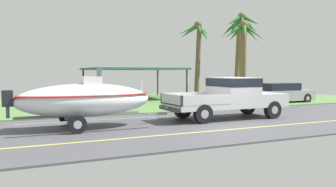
{
  "coord_description": "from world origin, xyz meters",
  "views": [
    {
      "loc": [
        -8.45,
        -12.25,
        2.11
      ],
      "look_at": [
        -1.92,
        1.74,
        1.16
      ],
      "focal_mm": 36.81,
      "sensor_mm": 36.0,
      "label": 1
    }
  ],
  "objects_px": {
    "boat_on_trailer": "(84,100)",
    "carport_awning": "(133,69)",
    "palm_tree_near_left": "(243,43)",
    "palm_tree_mid": "(238,37)",
    "palm_tree_far_left": "(242,36)",
    "pickup_truck_towing": "(232,95)",
    "palm_tree_near_right": "(197,42)",
    "parked_sedan_near": "(280,93)"
  },
  "relations": [
    {
      "from": "pickup_truck_towing",
      "to": "palm_tree_mid",
      "type": "distance_m",
      "value": 18.27
    },
    {
      "from": "palm_tree_near_left",
      "to": "palm_tree_near_right",
      "type": "relative_size",
      "value": 0.94
    },
    {
      "from": "parked_sedan_near",
      "to": "palm_tree_near_right",
      "type": "xyz_separation_m",
      "value": [
        -2.65,
        6.93,
        3.92
      ]
    },
    {
      "from": "parked_sedan_near",
      "to": "carport_awning",
      "type": "bearing_deg",
      "value": 138.63
    },
    {
      "from": "carport_awning",
      "to": "palm_tree_near_right",
      "type": "bearing_deg",
      "value": -2.93
    },
    {
      "from": "boat_on_trailer",
      "to": "palm_tree_near_left",
      "type": "distance_m",
      "value": 16.01
    },
    {
      "from": "palm_tree_near_left",
      "to": "palm_tree_near_right",
      "type": "height_order",
      "value": "palm_tree_near_right"
    },
    {
      "from": "boat_on_trailer",
      "to": "palm_tree_far_left",
      "type": "height_order",
      "value": "palm_tree_far_left"
    },
    {
      "from": "carport_awning",
      "to": "palm_tree_mid",
      "type": "xyz_separation_m",
      "value": [
        11.23,
        1.82,
        3.18
      ]
    },
    {
      "from": "palm_tree_near_right",
      "to": "parked_sedan_near",
      "type": "bearing_deg",
      "value": -69.05
    },
    {
      "from": "carport_awning",
      "to": "palm_tree_near_left",
      "type": "xyz_separation_m",
      "value": [
        7.25,
        -4.28,
        1.97
      ]
    },
    {
      "from": "palm_tree_mid",
      "to": "palm_tree_far_left",
      "type": "height_order",
      "value": "palm_tree_mid"
    },
    {
      "from": "palm_tree_mid",
      "to": "palm_tree_far_left",
      "type": "distance_m",
      "value": 3.92
    },
    {
      "from": "palm_tree_near_left",
      "to": "palm_tree_far_left",
      "type": "height_order",
      "value": "palm_tree_far_left"
    },
    {
      "from": "parked_sedan_near",
      "to": "pickup_truck_towing",
      "type": "bearing_deg",
      "value": -146.29
    },
    {
      "from": "pickup_truck_towing",
      "to": "palm_tree_mid",
      "type": "relative_size",
      "value": 0.8
    },
    {
      "from": "palm_tree_far_left",
      "to": "palm_tree_near_right",
      "type": "bearing_deg",
      "value": 161.43
    },
    {
      "from": "palm_tree_near_right",
      "to": "boat_on_trailer",
      "type": "bearing_deg",
      "value": -134.36
    },
    {
      "from": "carport_awning",
      "to": "palm_tree_near_right",
      "type": "relative_size",
      "value": 1.11
    },
    {
      "from": "parked_sedan_near",
      "to": "palm_tree_far_left",
      "type": "distance_m",
      "value": 7.34
    },
    {
      "from": "pickup_truck_towing",
      "to": "palm_tree_near_left",
      "type": "bearing_deg",
      "value": 50.16
    },
    {
      "from": "palm_tree_near_left",
      "to": "palm_tree_mid",
      "type": "distance_m",
      "value": 7.38
    },
    {
      "from": "palm_tree_far_left",
      "to": "parked_sedan_near",
      "type": "bearing_deg",
      "value": -99.96
    },
    {
      "from": "boat_on_trailer",
      "to": "pickup_truck_towing",
      "type": "bearing_deg",
      "value": 0.0
    },
    {
      "from": "boat_on_trailer",
      "to": "carport_awning",
      "type": "relative_size",
      "value": 0.88
    },
    {
      "from": "palm_tree_near_left",
      "to": "palm_tree_mid",
      "type": "bearing_deg",
      "value": 56.83
    },
    {
      "from": "boat_on_trailer",
      "to": "carport_awning",
      "type": "bearing_deg",
      "value": 63.18
    },
    {
      "from": "boat_on_trailer",
      "to": "palm_tree_near_left",
      "type": "height_order",
      "value": "palm_tree_near_left"
    },
    {
      "from": "pickup_truck_towing",
      "to": "carport_awning",
      "type": "distance_m",
      "value": 12.39
    },
    {
      "from": "boat_on_trailer",
      "to": "parked_sedan_near",
      "type": "distance_m",
      "value": 15.29
    },
    {
      "from": "boat_on_trailer",
      "to": "palm_tree_mid",
      "type": "bearing_deg",
      "value": 38.98
    },
    {
      "from": "parked_sedan_near",
      "to": "palm_tree_near_left",
      "type": "relative_size",
      "value": 0.77
    },
    {
      "from": "boat_on_trailer",
      "to": "palm_tree_near_right",
      "type": "relative_size",
      "value": 0.98
    },
    {
      "from": "palm_tree_near_right",
      "to": "palm_tree_mid",
      "type": "height_order",
      "value": "palm_tree_mid"
    },
    {
      "from": "palm_tree_mid",
      "to": "palm_tree_near_right",
      "type": "bearing_deg",
      "value": -159.76
    },
    {
      "from": "palm_tree_far_left",
      "to": "pickup_truck_towing",
      "type": "bearing_deg",
      "value": -128.67
    },
    {
      "from": "palm_tree_mid",
      "to": "palm_tree_far_left",
      "type": "relative_size",
      "value": 1.02
    },
    {
      "from": "boat_on_trailer",
      "to": "parked_sedan_near",
      "type": "xyz_separation_m",
      "value": [
        14.41,
        5.1,
        -0.4
      ]
    },
    {
      "from": "carport_awning",
      "to": "palm_tree_near_left",
      "type": "height_order",
      "value": "palm_tree_near_left"
    },
    {
      "from": "palm_tree_near_right",
      "to": "pickup_truck_towing",
      "type": "bearing_deg",
      "value": -112.53
    },
    {
      "from": "carport_awning",
      "to": "palm_tree_mid",
      "type": "relative_size",
      "value": 0.96
    },
    {
      "from": "palm_tree_near_right",
      "to": "palm_tree_mid",
      "type": "xyz_separation_m",
      "value": [
        5.7,
        2.1,
        0.93
      ]
    }
  ]
}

